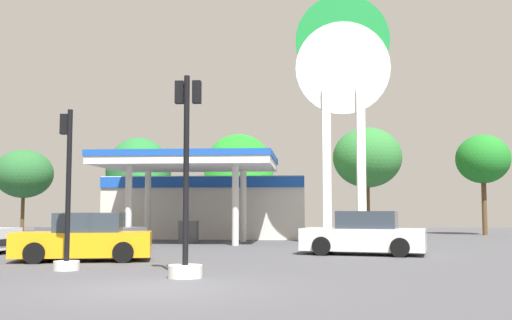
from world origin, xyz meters
The scene contains 13 objects.
ground_plane centered at (0.00, 0.00, 0.00)m, with size 90.00×90.00×0.00m, color #47474C.
gas_station centered at (-2.65, 22.41, 2.07)m, with size 11.39×12.30×4.36m.
station_pole_sign centered at (4.96, 16.46, 7.74)m, with size 4.56×0.56×12.13m.
car_1 centered at (5.27, 10.06, 0.72)m, with size 4.76×2.78×1.60m.
car_2 centered at (-5.81, 12.15, 0.69)m, with size 4.57×2.71×1.53m.
car_3 centered at (-3.99, 6.50, 0.70)m, with size 4.60×2.69×1.54m.
traffic_signal_0 centered at (0.24, 2.02, 1.57)m, with size 0.83×0.83×4.98m.
traffic_signal_1 centered at (-3.39, 3.54, 1.45)m, with size 0.70×0.71×4.43m.
tree_0 centered at (-16.68, 28.43, 4.16)m, with size 4.05×4.05×5.87m.
tree_1 centered at (-8.17, 27.47, 4.16)m, with size 4.36×4.36×6.51m.
tree_2 centered at (-1.13, 25.61, 4.16)m, with size 4.43×4.43×6.44m.
tree_3 centered at (7.12, 27.28, 5.04)m, with size 4.47×4.47×7.01m.
tree_4 centered at (14.68, 28.06, 4.94)m, with size 3.47×3.47×6.56m.
Camera 1 is at (3.22, -12.77, 1.65)m, focal length 42.74 mm.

